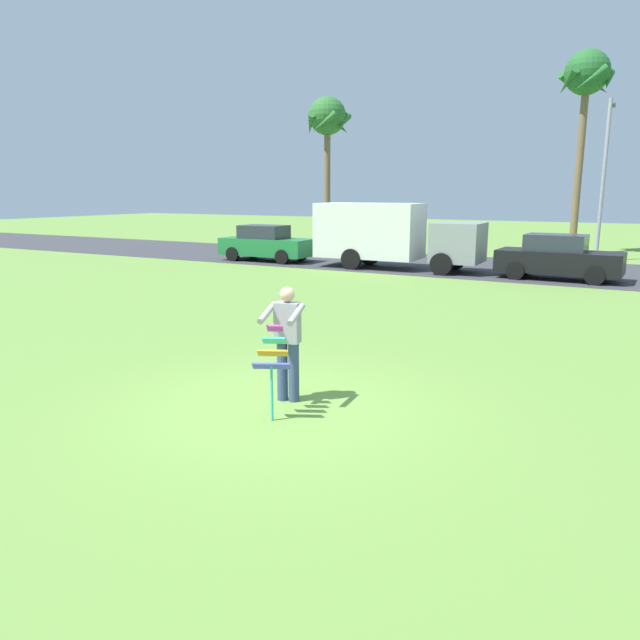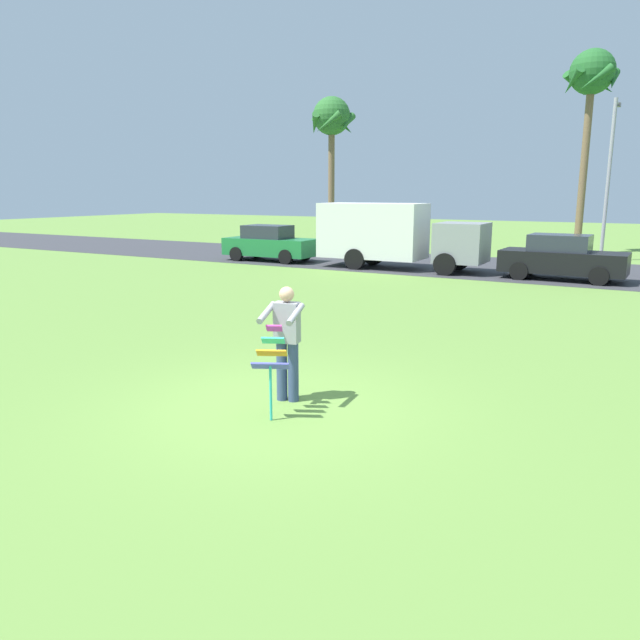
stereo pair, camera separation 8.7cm
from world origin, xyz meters
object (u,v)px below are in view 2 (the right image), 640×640
at_px(palm_tree_right_near, 591,82).
at_px(parked_car_black, 562,258).
at_px(palm_tree_left_near, 332,122).
at_px(streetlight_pole, 609,170).
at_px(parked_car_green, 270,244).
at_px(kite_held, 272,357).
at_px(person_kite_flyer, 287,339).
at_px(parked_truck_grey_van, 392,234).

bearing_deg(palm_tree_right_near, parked_car_black, -86.51).
xyz_separation_m(palm_tree_left_near, streetlight_pole, (14.52, -1.32, -2.89)).
distance_m(parked_car_black, streetlight_pole, 7.91).
bearing_deg(parked_car_green, kite_held, -56.24).
distance_m(person_kite_flyer, parked_car_green, 18.79).
bearing_deg(parked_truck_grey_van, streetlight_pole, 44.76).
xyz_separation_m(person_kite_flyer, parked_truck_grey_van, (-4.74, 15.49, 0.46)).
distance_m(parked_car_green, parked_truck_grey_van, 5.92).
height_order(kite_held, parked_car_black, parked_car_black).
bearing_deg(parked_car_green, parked_truck_grey_van, 0.01).
height_order(person_kite_flyer, parked_car_black, person_kite_flyer).
bearing_deg(streetlight_pole, parked_car_black, -95.92).
distance_m(kite_held, streetlight_pole, 23.64).
height_order(palm_tree_right_near, streetlight_pole, palm_tree_right_near).
height_order(parked_car_green, parked_car_black, same).
bearing_deg(parked_car_green, streetlight_pole, 28.68).
bearing_deg(parked_car_black, palm_tree_right_near, 93.49).
distance_m(person_kite_flyer, streetlight_pole, 23.02).
distance_m(parked_truck_grey_van, palm_tree_right_near, 13.61).
bearing_deg(palm_tree_right_near, kite_held, -92.13).
bearing_deg(person_kite_flyer, parked_truck_grey_van, 106.99).
xyz_separation_m(parked_truck_grey_van, parked_car_black, (6.50, 0.00, -0.64)).
height_order(person_kite_flyer, kite_held, person_kite_flyer).
bearing_deg(parked_truck_grey_van, parked_car_green, -179.99).
distance_m(person_kite_flyer, palm_tree_left_near, 27.49).
bearing_deg(parked_truck_grey_van, person_kite_flyer, -73.01).
distance_m(parked_car_green, streetlight_pole, 15.31).
bearing_deg(palm_tree_left_near, kite_held, -63.72).
relative_size(parked_car_black, palm_tree_left_near, 0.51).
height_order(parked_car_green, palm_tree_right_near, palm_tree_right_near).
bearing_deg(palm_tree_left_near, streetlight_pole, -5.21).
distance_m(parked_car_green, parked_car_black, 12.39).
xyz_separation_m(person_kite_flyer, streetlight_pole, (2.51, 22.68, 3.05)).
bearing_deg(streetlight_pole, palm_tree_left_near, 174.79).
distance_m(palm_tree_left_near, streetlight_pole, 14.86).
height_order(parked_car_black, streetlight_pole, streetlight_pole).
height_order(person_kite_flyer, parked_truck_grey_van, parked_truck_grey_van).
distance_m(person_kite_flyer, palm_tree_right_near, 26.75).
height_order(kite_held, parked_truck_grey_van, parked_truck_grey_van).
bearing_deg(palm_tree_right_near, palm_tree_left_near, -172.56).
height_order(kite_held, palm_tree_right_near, palm_tree_right_near).
relative_size(parked_car_black, palm_tree_right_near, 0.44).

